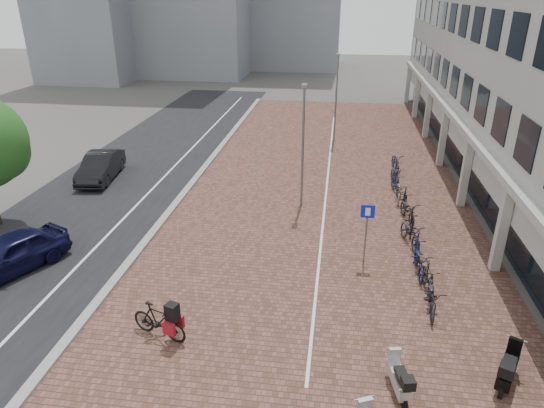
# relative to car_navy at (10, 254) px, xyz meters

# --- Properties ---
(ground) EXTENTS (140.00, 140.00, 0.00)m
(ground) POSITION_rel_car_navy_xyz_m (9.22, -1.35, -0.74)
(ground) COLOR #474442
(ground) RESTS_ON ground
(plaza_brick) EXTENTS (14.50, 42.00, 0.04)m
(plaza_brick) POSITION_rel_car_navy_xyz_m (11.22, 10.65, -0.73)
(plaza_brick) COLOR brown
(plaza_brick) RESTS_ON ground
(street_asphalt) EXTENTS (8.00, 50.00, 0.03)m
(street_asphalt) POSITION_rel_car_navy_xyz_m (0.22, 10.65, -0.74)
(street_asphalt) COLOR black
(street_asphalt) RESTS_ON ground
(curb) EXTENTS (0.35, 42.00, 0.14)m
(curb) POSITION_rel_car_navy_xyz_m (4.12, 10.65, -0.67)
(curb) COLOR gray
(curb) RESTS_ON ground
(lane_line) EXTENTS (0.12, 44.00, 0.00)m
(lane_line) POSITION_rel_car_navy_xyz_m (2.22, 10.65, -0.72)
(lane_line) COLOR white
(lane_line) RESTS_ON street_asphalt
(parking_line) EXTENTS (0.10, 30.00, 0.00)m
(parking_line) POSITION_rel_car_navy_xyz_m (11.42, 10.65, -0.71)
(parking_line) COLOR white
(parking_line) RESTS_ON plaza_brick
(office_building) EXTENTS (8.40, 40.00, 15.00)m
(office_building) POSITION_rel_car_navy_xyz_m (22.19, 14.65, 7.70)
(office_building) COLOR #A5A5A0
(office_building) RESTS_ON ground
(car_navy) EXTENTS (3.43, 4.69, 1.48)m
(car_navy) POSITION_rel_car_navy_xyz_m (0.00, 0.00, 0.00)
(car_navy) COLOR black
(car_navy) RESTS_ON ground
(car_dark) EXTENTS (2.13, 4.59, 1.46)m
(car_dark) POSITION_rel_car_navy_xyz_m (-1.13, 9.66, -0.01)
(car_dark) COLOR black
(car_dark) RESTS_ON ground
(hero_bike) EXTENTS (2.01, 1.12, 1.37)m
(hero_bike) POSITION_rel_car_navy_xyz_m (6.83, -2.85, -0.13)
(hero_bike) COLOR black
(hero_bike) RESTS_ON ground
(scooter_front) EXTENTS (0.75, 1.56, 1.03)m
(scooter_front) POSITION_rel_car_navy_xyz_m (13.82, -4.11, -0.23)
(scooter_front) COLOR silver
(scooter_front) RESTS_ON ground
(scooter_mid) EXTENTS (1.20, 1.72, 1.14)m
(scooter_mid) POSITION_rel_car_navy_xyz_m (16.72, -3.40, -0.17)
(scooter_mid) COLOR black
(scooter_mid) RESTS_ON ground
(parking_sign) EXTENTS (0.52, 0.09, 2.47)m
(parking_sign) POSITION_rel_car_navy_xyz_m (13.13, 2.46, 0.92)
(parking_sign) COLOR slate
(parking_sign) RESTS_ON ground
(lamp_near) EXTENTS (0.12, 0.12, 5.83)m
(lamp_near) POSITION_rel_car_navy_xyz_m (10.26, 7.65, 2.17)
(lamp_near) COLOR gray
(lamp_near) RESTS_ON ground
(lamp_far) EXTENTS (0.12, 0.12, 5.83)m
(lamp_far) POSITION_rel_car_navy_xyz_m (11.58, 19.02, 2.17)
(lamp_far) COLOR slate
(lamp_far) RESTS_ON ground
(bike_row) EXTENTS (1.25, 15.82, 1.05)m
(bike_row) POSITION_rel_car_navy_xyz_m (15.17, 6.55, -0.22)
(bike_row) COLOR black
(bike_row) RESTS_ON ground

